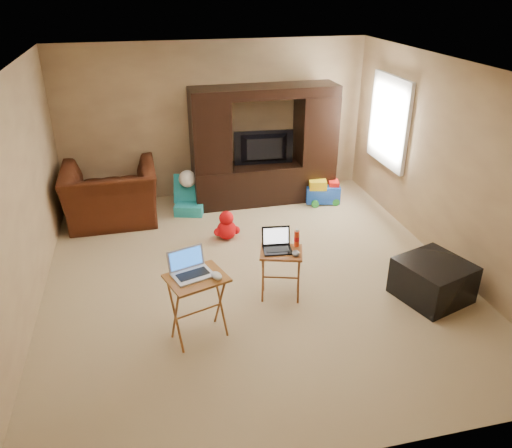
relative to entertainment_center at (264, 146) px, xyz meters
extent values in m
plane|color=#CDB68E|center=(-0.69, -2.21, -0.94)|extent=(5.50, 5.50, 0.00)
plane|color=silver|center=(-0.69, -2.21, 1.56)|extent=(5.50, 5.50, 0.00)
plane|color=tan|center=(-0.69, 0.54, 0.31)|extent=(5.00, 0.00, 5.00)
plane|color=tan|center=(-0.69, -4.96, 0.31)|extent=(5.00, 0.00, 5.00)
plane|color=tan|center=(-3.19, -2.21, 0.31)|extent=(0.00, 5.50, 5.50)
plane|color=tan|center=(1.81, -2.21, 0.31)|extent=(0.00, 5.50, 5.50)
plane|color=white|center=(1.79, -0.66, 0.46)|extent=(0.00, 1.20, 1.20)
cube|color=white|center=(1.77, -0.66, 0.46)|extent=(0.06, 1.14, 1.34)
cube|color=black|center=(0.00, 0.00, 0.00)|extent=(2.30, 0.60, 1.88)
imported|color=black|center=(0.00, -0.04, -0.04)|extent=(0.96, 0.19, 0.55)
imported|color=#451F0E|center=(-2.41, -0.27, -0.50)|extent=(1.35, 1.19, 0.87)
cube|color=black|center=(1.22, -3.16, -0.71)|extent=(0.90, 0.90, 0.46)
cube|color=#A36A27|center=(-1.49, -3.27, -0.57)|extent=(0.67, 0.60, 0.73)
cube|color=brown|center=(-0.48, -2.77, -0.63)|extent=(0.56, 0.49, 0.61)
cube|color=silver|center=(-1.52, -3.24, -0.09)|extent=(0.46, 0.41, 0.24)
cube|color=black|center=(-0.52, -2.75, -0.21)|extent=(0.34, 0.30, 0.24)
ellipsoid|color=silver|center=(-1.30, -3.34, -0.18)|extent=(0.13, 0.17, 0.06)
ellipsoid|color=#414246|center=(-0.35, -2.89, -0.31)|extent=(0.11, 0.14, 0.05)
cylinder|color=red|center=(-0.28, -2.69, -0.24)|extent=(0.06, 0.06, 0.19)
camera|label=1|loc=(-1.85, -7.41, 2.42)|focal=35.00mm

